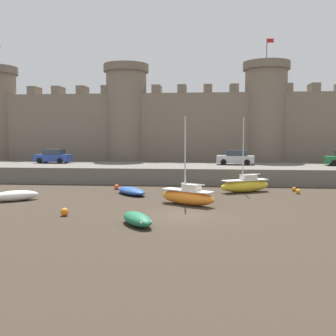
% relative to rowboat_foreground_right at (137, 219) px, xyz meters
% --- Properties ---
extents(ground_plane, '(160.00, 160.00, 0.00)m').
position_rel_rowboat_foreground_right_xyz_m(ground_plane, '(2.21, 2.93, -0.37)').
color(ground_plane, '#382D23').
extents(quay_road, '(66.94, 10.00, 1.65)m').
position_rel_rowboat_foreground_right_xyz_m(quay_road, '(2.21, 22.03, 0.46)').
color(quay_road, '#666059').
rests_on(quay_road, ground).
extents(castle, '(60.92, 5.98, 17.26)m').
position_rel_rowboat_foreground_right_xyz_m(castle, '(2.21, 31.42, 5.92)').
color(castle, '#7A6B5B').
rests_on(castle, ground).
extents(rowboat_foreground_right, '(2.56, 3.14, 0.70)m').
position_rel_rowboat_foreground_right_xyz_m(rowboat_foreground_right, '(0.00, 0.00, 0.00)').
color(rowboat_foreground_right, '#1E6B47').
rests_on(rowboat_foreground_right, ground).
extents(rowboat_foreground_centre, '(3.54, 3.94, 0.61)m').
position_rel_rowboat_foreground_right_xyz_m(rowboat_foreground_centre, '(-2.43, 10.96, -0.05)').
color(rowboat_foreground_centre, '#234793').
rests_on(rowboat_foreground_centre, ground).
extents(rowboat_near_channel_left, '(3.42, 2.92, 0.79)m').
position_rel_rowboat_foreground_right_xyz_m(rowboat_near_channel_left, '(-10.53, 7.00, 0.04)').
color(rowboat_near_channel_left, silver).
rests_on(rowboat_near_channel_left, ground).
extents(sailboat_foreground_left, '(4.33, 3.24, 6.27)m').
position_rel_rowboat_foreground_right_xyz_m(sailboat_foreground_left, '(2.46, 6.60, 0.27)').
color(sailboat_foreground_left, orange).
rests_on(sailboat_foreground_left, ground).
extents(sailboat_midflat_left, '(4.75, 3.29, 6.45)m').
position_rel_rowboat_foreground_right_xyz_m(sailboat_midflat_left, '(7.12, 13.30, 0.28)').
color(sailboat_midflat_left, yellow).
rests_on(sailboat_midflat_left, ground).
extents(mooring_buoy_off_centre, '(0.47, 0.47, 0.47)m').
position_rel_rowboat_foreground_right_xyz_m(mooring_buoy_off_centre, '(-4.35, 13.90, -0.13)').
color(mooring_buoy_off_centre, '#E04C1E').
rests_on(mooring_buoy_off_centre, ground).
extents(mooring_buoy_mid_mud, '(0.41, 0.41, 0.41)m').
position_rel_rowboat_foreground_right_xyz_m(mooring_buoy_mid_mud, '(11.48, 12.77, -0.16)').
color(mooring_buoy_mid_mud, orange).
rests_on(mooring_buoy_mid_mud, ground).
extents(mooring_buoy_near_channel, '(0.50, 0.50, 0.50)m').
position_rel_rowboat_foreground_right_xyz_m(mooring_buoy_near_channel, '(-4.88, 2.07, -0.12)').
color(mooring_buoy_near_channel, orange).
rests_on(mooring_buoy_near_channel, ground).
extents(mooring_buoy_near_shore, '(0.38, 0.38, 0.38)m').
position_rel_rowboat_foreground_right_xyz_m(mooring_buoy_near_shore, '(11.47, 14.28, -0.18)').
color(mooring_buoy_near_shore, orange).
rests_on(mooring_buoy_near_shore, ground).
extents(car_quay_centre_east, '(4.22, 2.12, 1.62)m').
position_rel_rowboat_foreground_right_xyz_m(car_quay_centre_east, '(7.02, 23.32, 2.06)').
color(car_quay_centre_east, '#B2B5B7').
rests_on(car_quay_centre_east, quay_road).
extents(car_quay_west, '(4.22, 2.12, 1.62)m').
position_rel_rowboat_foreground_right_xyz_m(car_quay_west, '(-14.27, 23.88, 2.06)').
color(car_quay_west, '#263F99').
rests_on(car_quay_west, quay_road).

